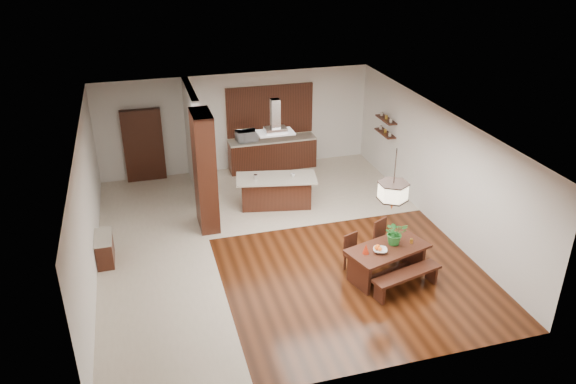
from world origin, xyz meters
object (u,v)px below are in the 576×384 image
object	(u,v)px
dining_chair_right	(386,241)
range_hood	(275,116)
dining_chair_left	(355,254)
kitchen_island	(276,191)
dining_bench	(406,282)
foliage_plant	(395,233)
island_cup	(293,175)
hallway_console	(105,249)
fruit_bowl	(380,250)
microwave	(247,136)
dining_table	(387,255)
pendant_lantern	(394,180)

from	to	relation	value
dining_chair_right	range_hood	world-z (taller)	range_hood
dining_chair_left	kitchen_island	xyz separation A→B (m)	(-0.85, 3.38, 0.02)
dining_bench	kitchen_island	xyz separation A→B (m)	(-1.58, 4.35, 0.21)
dining_chair_right	foliage_plant	distance (m)	0.72
dining_chair_left	dining_chair_right	world-z (taller)	dining_chair_right
range_hood	island_cup	bearing A→B (deg)	-16.33
kitchen_island	range_hood	bearing A→B (deg)	101.06
island_cup	kitchen_island	bearing A→B (deg)	164.10
hallway_console	dining_chair_left	size ratio (longest dim) A/B	1.05
dining_bench	fruit_bowl	size ratio (longest dim) A/B	5.42
kitchen_island	microwave	distance (m)	2.57
range_hood	dining_bench	bearing A→B (deg)	-70.08
dining_chair_right	fruit_bowl	xyz separation A→B (m)	(-0.49, -0.73, 0.28)
dining_chair_right	kitchen_island	distance (m)	3.56
dining_bench	hallway_console	bearing A→B (deg)	154.48
dining_table	kitchen_island	size ratio (longest dim) A/B	0.86
dining_table	kitchen_island	bearing A→B (deg)	110.48
pendant_lantern	dining_bench	bearing A→B (deg)	-73.63
dining_chair_left	microwave	bearing A→B (deg)	79.43
dining_table	dining_chair_right	bearing A→B (deg)	67.08
hallway_console	kitchen_island	size ratio (longest dim) A/B	0.40
dining_table	dining_chair_right	world-z (taller)	dining_chair_right
fruit_bowl	microwave	world-z (taller)	microwave
dining_chair_right	fruit_bowl	bearing A→B (deg)	-151.71
dining_table	island_cup	world-z (taller)	island_cup
hallway_console	range_hood	xyz separation A→B (m)	(4.28, 1.55, 2.15)
dining_bench	microwave	distance (m)	7.11
foliage_plant	island_cup	world-z (taller)	foliage_plant
kitchen_island	dining_table	bearing A→B (deg)	-58.46
dining_table	dining_bench	distance (m)	0.68
foliage_plant	island_cup	size ratio (longest dim) A/B	4.52
pendant_lantern	island_cup	bearing A→B (deg)	105.10
hallway_console	foliage_plant	xyz separation A→B (m)	(5.88, -2.10, 0.65)
dining_bench	microwave	bearing A→B (deg)	104.91
dining_chair_right	kitchen_island	xyz separation A→B (m)	(-1.66, 3.14, -0.03)
kitchen_island	range_hood	xyz separation A→B (m)	(0.00, 0.00, 2.03)
island_cup	range_hood	bearing A→B (deg)	163.67
fruit_bowl	dining_table	bearing A→B (deg)	25.91
dining_chair_right	microwave	xyz separation A→B (m)	(-1.90, 5.61, 0.65)
fruit_bowl	range_hood	world-z (taller)	range_hood
dining_table	dining_chair_right	xyz separation A→B (m)	(0.26, 0.62, -0.06)
hallway_console	microwave	world-z (taller)	microwave
kitchen_island	fruit_bowl	bearing A→B (deg)	-62.01
dining_bench	dining_chair_right	world-z (taller)	dining_chair_right
hallway_console	microwave	bearing A→B (deg)	44.80
hallway_console	fruit_bowl	world-z (taller)	fruit_bowl
kitchen_island	microwave	world-z (taller)	microwave
hallway_console	microwave	distance (m)	5.75
dining_chair_left	kitchen_island	bearing A→B (deg)	83.01
dining_table	dining_bench	xyz separation A→B (m)	(0.17, -0.59, -0.30)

